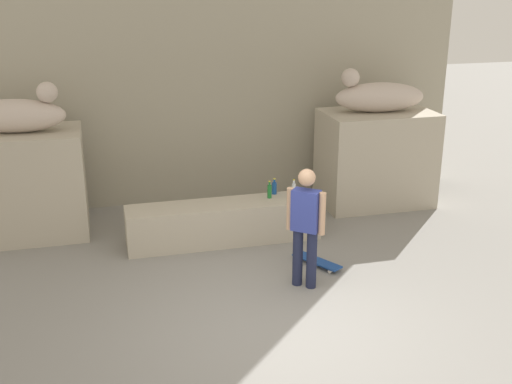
# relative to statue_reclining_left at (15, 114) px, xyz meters

# --- Properties ---
(ground_plane) EXTENTS (40.00, 40.00, 0.00)m
(ground_plane) POSITION_rel_statue_reclining_left_xyz_m (3.02, -3.77, -2.00)
(ground_plane) COLOR gray
(facade_wall) EXTENTS (9.82, 0.60, 6.32)m
(facade_wall) POSITION_rel_statue_reclining_left_xyz_m (3.02, 1.29, 1.16)
(facade_wall) COLOR #A6A08B
(facade_wall) RESTS_ON ground_plane
(pedestal_left) EXTENTS (1.96, 1.23, 1.71)m
(pedestal_left) POSITION_rel_statue_reclining_left_xyz_m (-0.04, 0.01, -1.14)
(pedestal_left) COLOR #B7AD99
(pedestal_left) RESTS_ON ground_plane
(pedestal_right) EXTENTS (1.96, 1.23, 1.71)m
(pedestal_right) POSITION_rel_statue_reclining_left_xyz_m (6.08, 0.01, -1.14)
(pedestal_right) COLOR #B7AD99
(pedestal_right) RESTS_ON ground_plane
(statue_reclining_left) EXTENTS (1.67, 0.80, 0.78)m
(statue_reclining_left) POSITION_rel_statue_reclining_left_xyz_m (0.00, 0.00, 0.00)
(statue_reclining_left) COLOR beige
(statue_reclining_left) RESTS_ON pedestal_left
(statue_reclining_right) EXTENTS (1.65, 0.73, 0.78)m
(statue_reclining_right) POSITION_rel_statue_reclining_left_xyz_m (6.04, 0.01, 0.00)
(statue_reclining_right) COLOR beige
(statue_reclining_right) RESTS_ON pedestal_right
(ledge_block) EXTENTS (3.04, 0.65, 0.64)m
(ledge_block) POSITION_rel_statue_reclining_left_xyz_m (3.02, -1.07, -1.68)
(ledge_block) COLOR #B7AD99
(ledge_block) RESTS_ON ground_plane
(skater) EXTENTS (0.44, 0.38, 1.67)m
(skater) POSITION_rel_statue_reclining_left_xyz_m (3.77, -2.82, -1.07)
(skater) COLOR #1E233F
(skater) RESTS_ON ground_plane
(skateboard) EXTENTS (0.58, 0.79, 0.08)m
(skateboard) POSITION_rel_statue_reclining_left_xyz_m (4.16, -2.27, -1.93)
(skateboard) COLOR navy
(skateboard) RESTS_ON ground_plane
(bottle_green) EXTENTS (0.07, 0.07, 0.29)m
(bottle_green) POSITION_rel_statue_reclining_left_xyz_m (3.79, -1.00, -1.24)
(bottle_green) COLOR #1E722D
(bottle_green) RESTS_ON ledge_block
(bottle_blue) EXTENTS (0.08, 0.08, 0.26)m
(bottle_blue) POSITION_rel_statue_reclining_left_xyz_m (3.92, -0.83, -1.25)
(bottle_blue) COLOR #194C99
(bottle_blue) RESTS_ON ledge_block
(bottle_clear) EXTENTS (0.06, 0.06, 0.29)m
(bottle_clear) POSITION_rel_statue_reclining_left_xyz_m (4.18, -1.04, -1.24)
(bottle_clear) COLOR silver
(bottle_clear) RESTS_ON ledge_block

